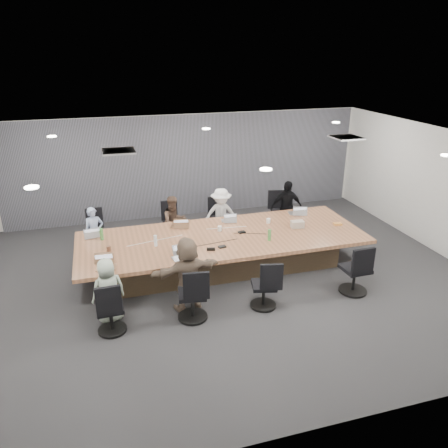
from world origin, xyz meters
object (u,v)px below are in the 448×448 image
object	(u,v)px
person_0	(95,232)
mug_brown	(109,249)
bottle_green_left	(102,234)
bottle_clear	(156,241)
snack_packet	(338,224)
bottle_green_right	(269,235)
chair_2	(217,222)
chair_7	(355,273)
laptop_5	(181,258)
conference_table	(223,250)
stapler	(211,249)
chair_1	(172,227)
chair_5	(192,298)
laptop_1	(178,226)
person_1	(174,222)
laptop_3	(296,213)
chair_4	(111,312)
chair_0	(95,235)
laptop_4	(106,267)
person_4	(108,290)
person_2	(221,215)
person_5	(188,274)
laptop_2	(228,220)
laptop_0	(94,235)
canvas_bag	(297,224)
person_3	(286,208)
chair_6	(264,289)
chair_3	(280,214)

from	to	relation	value
person_0	mug_brown	world-z (taller)	person_0
bottle_green_left	bottle_clear	bearing A→B (deg)	-30.68
mug_brown	snack_packet	distance (m)	4.99
bottle_green_right	chair_2	bearing A→B (deg)	103.06
chair_7	laptop_5	bearing A→B (deg)	162.44
conference_table	stapler	xyz separation A→B (m)	(-0.42, -0.62, 0.37)
chair_1	bottle_green_left	size ratio (longest dim) A/B	2.99
chair_5	laptop_1	size ratio (longest dim) A/B	2.33
person_1	laptop_3	size ratio (longest dim) A/B	3.67
chair_4	chair_0	bearing A→B (deg)	91.40
laptop_4	chair_2	bearing A→B (deg)	49.41
person_4	bottle_green_right	world-z (taller)	person_4
chair_1	laptop_5	size ratio (longest dim) A/B	2.21
chair_4	person_2	xyz separation A→B (m)	(2.77, 3.05, 0.30)
laptop_5	mug_brown	size ratio (longest dim) A/B	3.35
person_5	bottle_clear	bearing A→B (deg)	-81.86
laptop_2	snack_packet	xyz separation A→B (m)	(2.30, -0.91, 0.01)
laptop_0	person_2	world-z (taller)	person_2
laptop_5	laptop_1	bearing A→B (deg)	71.58
person_1	person_5	world-z (taller)	person_5
canvas_bag	bottle_green_left	bearing A→B (deg)	173.00
laptop_4	bottle_green_left	distance (m)	1.31
person_3	chair_2	bearing A→B (deg)	172.02
chair_2	chair_0	bearing A→B (deg)	-5.15
laptop_2	laptop_5	size ratio (longest dim) A/B	0.86
chair_0	mug_brown	distance (m)	1.86
person_0	person_1	world-z (taller)	person_1
chair_2	bottle_clear	world-z (taller)	bottle_clear
chair_6	laptop_0	size ratio (longest dim) A/B	2.15
canvas_bag	bottle_clear	bearing A→B (deg)	-178.23
person_2	person_5	bearing A→B (deg)	-108.68
chair_7	laptop_2	bearing A→B (deg)	123.95
person_2	person_1	bearing A→B (deg)	-171.45
conference_table	person_5	distance (m)	1.73
chair_3	person_1	size ratio (longest dim) A/B	0.62
bottle_green_right	person_5	bearing A→B (deg)	-155.56
person_5	chair_7	bearing A→B (deg)	164.70
chair_0	chair_5	xyz separation A→B (m)	(1.57, -3.40, 0.05)
laptop_3	laptop_4	size ratio (longest dim) A/B	0.98
chair_2	person_2	world-z (taller)	person_2
chair_1	chair_7	xyz separation A→B (m)	(2.94, -3.40, 0.05)
laptop_4	stapler	bearing A→B (deg)	12.33
chair_3	chair_2	bearing A→B (deg)	12.47
mug_brown	person_2	bearing A→B (deg)	28.13
conference_table	laptop_4	size ratio (longest dim) A/B	17.18
person_0	laptop_3	world-z (taller)	person_0
person_2	laptop_4	world-z (taller)	person_2
person_4	bottle_green_right	distance (m)	3.40
laptop_3	laptop_0	bearing A→B (deg)	10.22
laptop_1	chair_1	bearing A→B (deg)	-75.93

